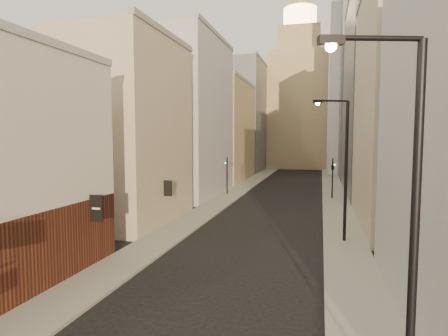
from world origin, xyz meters
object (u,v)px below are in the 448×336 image
Objects in this scene: traffic_light_left at (227,169)px; streetlamp_near at (405,214)px; streetlamp_mid at (343,162)px; white_tower at (349,84)px; traffic_light_right at (333,168)px; clock_tower at (299,97)px.

streetlamp_near is at bearing 100.72° from traffic_light_left.
streetlamp_mid is at bearing 114.60° from traffic_light_left.
white_tower is 41.74m from traffic_light_left.
traffic_light_left is at bearing -116.05° from white_tower.
traffic_light_right is (-0.61, 37.35, -1.86)m from streetlamp_near.
traffic_light_left is (-13.29, 19.55, -2.29)m from streetlamp_mid.
traffic_light_left is (-6.09, -48.95, -14.15)m from clock_tower.
traffic_light_right is at bearing -96.36° from white_tower.
streetlamp_mid is 23.75m from traffic_light_left.
clock_tower is 51.28m from traffic_light_right.
streetlamp_near is 17.72m from streetlamp_mid.
clock_tower reaches higher than streetlamp_near.
clock_tower is 8.98× the size of traffic_light_left.
streetlamp_mid is (-3.79, -54.50, -12.83)m from white_tower.
traffic_light_left is at bearing 99.65° from streetlamp_mid.
traffic_light_right is at bearing 170.78° from traffic_light_left.
clock_tower is at bearing 71.44° from streetlamp_mid.
traffic_light_left is (-13.81, 37.26, -2.17)m from streetlamp_near.
clock_tower is 1.08× the size of white_tower.
white_tower is at bearing 70.32° from streetlamp_near.
white_tower is 73.44m from streetlamp_near.
clock_tower is at bearing -87.86° from traffic_light_right.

